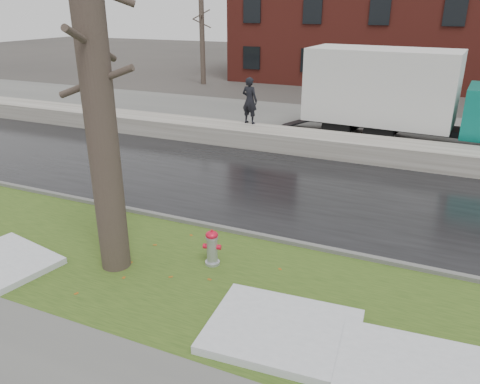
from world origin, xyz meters
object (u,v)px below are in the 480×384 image
at_px(tree, 97,86).
at_px(box_truck, 411,95).
at_px(worker, 250,100).
at_px(fire_hydrant, 212,246).

relative_size(tree, box_truck, 0.68).
distance_m(tree, worker, 11.15).
bearing_deg(fire_hydrant, box_truck, 62.41).
bearing_deg(box_truck, fire_hydrant, -99.13).
distance_m(tree, box_truck, 14.05).
relative_size(box_truck, worker, 5.95).
height_order(tree, worker, tree).
height_order(box_truck, worker, box_truck).
height_order(fire_hydrant, tree, tree).
xyz_separation_m(fire_hydrant, box_truck, (2.86, 12.14, 1.52)).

